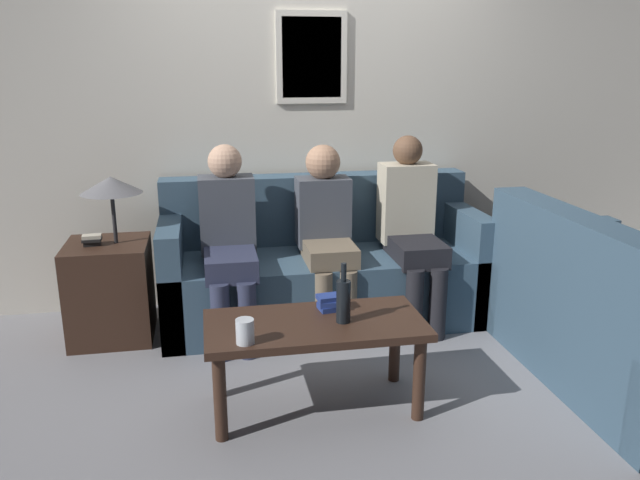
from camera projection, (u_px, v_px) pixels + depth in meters
The scene contains 12 objects.
ground_plane at pixel (337, 346), 3.82m from camera, with size 16.00×16.00×0.00m, color gray.
wall_back at pixel (311, 117), 4.32m from camera, with size 9.00×0.08×2.60m.
couch_main at pixel (322, 270), 4.18m from camera, with size 2.09×0.80×0.93m.
couch_side at pixel (611, 323), 3.32m from camera, with size 0.80×1.52×0.93m.
coffee_table at pixel (315, 335), 3.03m from camera, with size 1.06×0.51×0.47m.
side_table_with_lamp at pixel (110, 282), 3.86m from camera, with size 0.49×0.49×1.02m.
wine_bottle at pixel (343, 300), 2.98m from camera, with size 0.07×0.07×0.30m.
drinking_glass at pixel (245, 331), 2.76m from camera, with size 0.08×0.08×0.11m.
book_stack at pixel (330, 302), 3.15m from camera, with size 0.14×0.12×0.08m.
person_left at pixel (229, 235), 3.80m from camera, with size 0.34×0.63×1.19m.
person_middle at pixel (326, 228), 3.96m from camera, with size 0.34×0.59×1.17m.
person_right at pixel (411, 224), 4.04m from camera, with size 0.34×0.63×1.22m.
Camera 1 is at (-0.74, -3.41, 1.67)m, focal length 35.00 mm.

